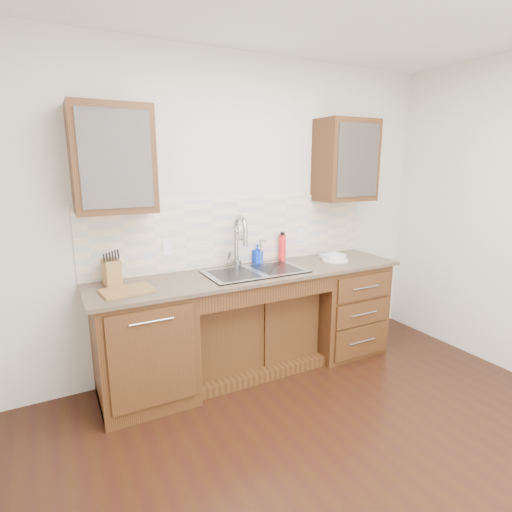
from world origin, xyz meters
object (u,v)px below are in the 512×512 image
knife_block (112,273)px  cutting_board (127,291)px  soap_bottle (257,254)px  water_bottle (282,248)px  plate (335,260)px

knife_block → cutting_board: knife_block is taller
soap_bottle → water_bottle: (0.26, -0.01, 0.03)m
soap_bottle → knife_block: knife_block is taller
knife_block → water_bottle: bearing=-1.2°
soap_bottle → plate: 0.73m
soap_bottle → cutting_board: (-1.21, -0.31, -0.08)m
knife_block → soap_bottle: bearing=0.1°
cutting_board → plate: bearing=1.2°
soap_bottle → cutting_board: size_ratio=0.48×
water_bottle → soap_bottle: bearing=176.8°
plate → cutting_board: 1.89m
soap_bottle → cutting_board: 1.26m
plate → knife_block: size_ratio=1.21×
soap_bottle → plate: (0.68, -0.27, -0.08)m
cutting_board → water_bottle: bearing=11.5°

